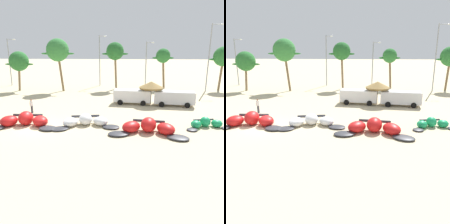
# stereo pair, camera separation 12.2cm
# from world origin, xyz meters

# --- Properties ---
(ground_plane) EXTENTS (260.00, 260.00, 0.00)m
(ground_plane) POSITION_xyz_m (0.00, 0.00, 0.00)
(ground_plane) COLOR beige
(kite_left) EXTENTS (6.89, 3.32, 1.32)m
(kite_left) POSITION_xyz_m (-1.30, 0.15, 0.51)
(kite_left) COLOR #333338
(kite_left) RESTS_ON ground
(kite_left_of_center) EXTENTS (6.47, 3.53, 1.06)m
(kite_left_of_center) POSITION_xyz_m (4.38, 0.66, 0.41)
(kite_left_of_center) COLOR #333338
(kite_left_of_center) RESTS_ON ground
(kite_center) EXTENTS (6.99, 3.63, 1.27)m
(kite_center) POSITION_xyz_m (10.12, -0.96, 0.48)
(kite_center) COLOR #333338
(kite_center) RESTS_ON ground
(kite_right_of_center) EXTENTS (4.49, 2.47, 0.95)m
(kite_right_of_center) POSITION_xyz_m (15.59, 0.85, 0.36)
(kite_right_of_center) COLOR #333338
(kite_right_of_center) RESTS_ON ground
(beach_umbrella_middle) EXTENTS (3.09, 3.09, 3.01)m
(beach_umbrella_middle) POSITION_xyz_m (11.26, 9.53, 2.54)
(beach_umbrella_middle) COLOR brown
(beach_umbrella_middle) RESTS_ON ground
(parked_van) EXTENTS (5.12, 2.62, 1.84)m
(parked_van) POSITION_xyz_m (14.04, 9.24, 1.09)
(parked_van) COLOR silver
(parked_van) RESTS_ON ground
(parked_car_second) EXTENTS (4.92, 2.61, 1.84)m
(parked_car_second) POSITION_xyz_m (8.81, 10.01, 1.09)
(parked_car_second) COLOR white
(parked_car_second) RESTS_ON ground
(person_near_kites) EXTENTS (0.36, 0.24, 1.62)m
(person_near_kites) POSITION_xyz_m (-2.39, 4.60, 0.82)
(person_near_kites) COLOR #383842
(person_near_kites) RESTS_ON ground
(palm_left) EXTENTS (4.82, 3.22, 6.54)m
(palm_left) POSITION_xyz_m (-9.76, 18.37, 4.87)
(palm_left) COLOR #7F6647
(palm_left) RESTS_ON ground
(palm_left_of_gap) EXTENTS (5.52, 3.68, 8.56)m
(palm_left_of_gap) POSITION_xyz_m (-3.22, 18.66, 6.65)
(palm_left_of_gap) COLOR brown
(palm_left_of_gap) RESTS_ON ground
(palm_center_left) EXTENTS (4.53, 3.02, 8.03)m
(palm_center_left) POSITION_xyz_m (6.02, 21.30, 6.41)
(palm_center_left) COLOR #7F6647
(palm_center_left) RESTS_ON ground
(palm_center_right) EXTENTS (3.73, 2.49, 6.98)m
(palm_center_right) POSITION_xyz_m (14.36, 22.41, 5.59)
(palm_center_right) COLOR brown
(palm_center_right) RESTS_ON ground
(palm_right_of_gap) EXTENTS (4.90, 3.26, 7.32)m
(palm_right_of_gap) POSITION_xyz_m (24.14, 21.14, 5.61)
(palm_right_of_gap) COLOR brown
(palm_right_of_gap) RESTS_ON ground
(lamppost_west) EXTENTS (1.67, 0.24, 8.72)m
(lamppost_west) POSITION_xyz_m (-14.08, 23.98, 4.88)
(lamppost_west) COLOR gray
(lamppost_west) RESTS_ON ground
(lamppost_west_center) EXTENTS (1.40, 0.24, 9.30)m
(lamppost_west_center) POSITION_xyz_m (3.01, 24.92, 5.14)
(lamppost_west_center) COLOR gray
(lamppost_west_center) RESTS_ON ground
(lamppost_east_center) EXTENTS (1.46, 0.24, 8.13)m
(lamppost_east_center) POSITION_xyz_m (11.63, 23.55, 4.56)
(lamppost_east_center) COLOR gray
(lamppost_east_center) RESTS_ON ground
(lamppost_east) EXTENTS (1.90, 0.24, 10.83)m
(lamppost_east) POSITION_xyz_m (21.58, 20.16, 5.98)
(lamppost_east) COLOR gray
(lamppost_east) RESTS_ON ground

